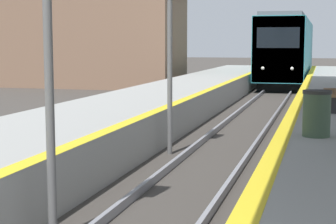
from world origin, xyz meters
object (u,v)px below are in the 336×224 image
Objects in this scene: train at (288,50)px; trash_bin at (317,113)px; signal_mid at (170,18)px; bench at (335,90)px.

trash_bin is (2.24, -28.19, -0.80)m from train.
signal_mid is at bearing -92.63° from train.
train reaches higher than bench.
signal_mid is 4.59m from trash_bin.
signal_mid reaches higher than trash_bin.
signal_mid reaches higher than bench.
signal_mid is (-1.18, -25.73, 1.03)m from train.
trash_bin is at bearing -35.74° from signal_mid.
signal_mid is at bearing -154.58° from bench.
train reaches higher than trash_bin.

